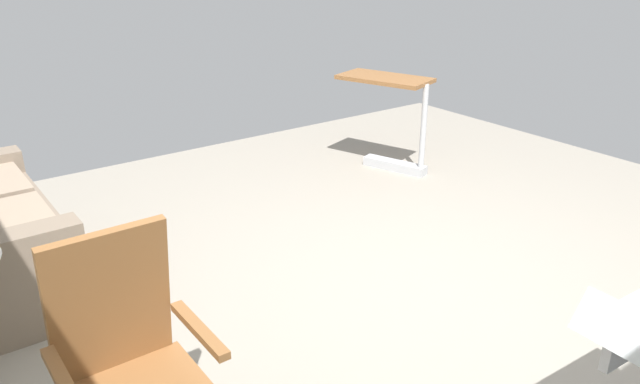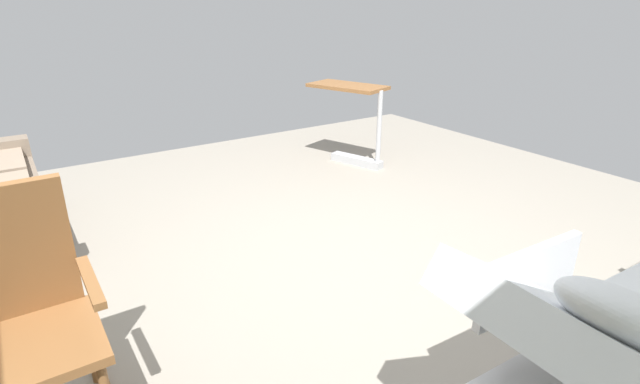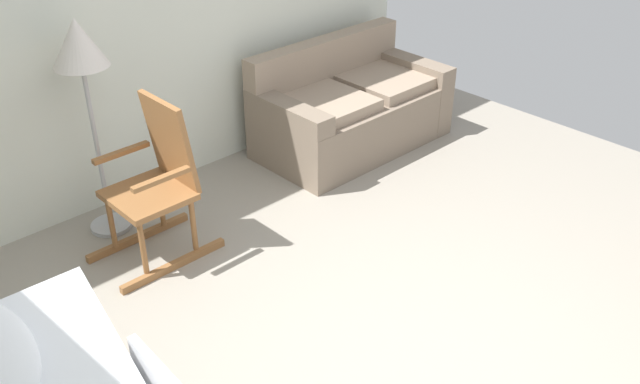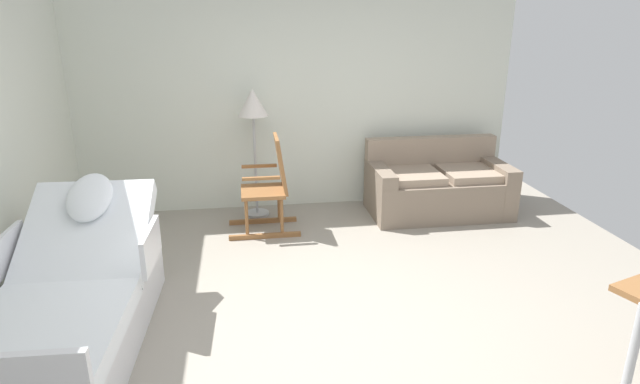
% 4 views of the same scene
% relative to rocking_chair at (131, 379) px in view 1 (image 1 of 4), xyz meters
% --- Properties ---
extents(ground_plane, '(6.54, 6.54, 0.00)m').
position_rel_rocking_chair_xyz_m(ground_plane, '(0.37, -1.83, -0.50)').
color(ground_plane, gray).
extents(rocking_chair, '(0.76, 0.51, 1.05)m').
position_rel_rocking_chair_xyz_m(rocking_chair, '(0.00, 0.00, 0.00)').
color(rocking_chair, brown).
rests_on(rocking_chair, ground).
extents(overbed_table, '(0.89, 0.64, 0.84)m').
position_rel_rocking_chair_xyz_m(overbed_table, '(2.06, -3.13, 0.03)').
color(overbed_table, '#B2B5BA').
rests_on(overbed_table, ground).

